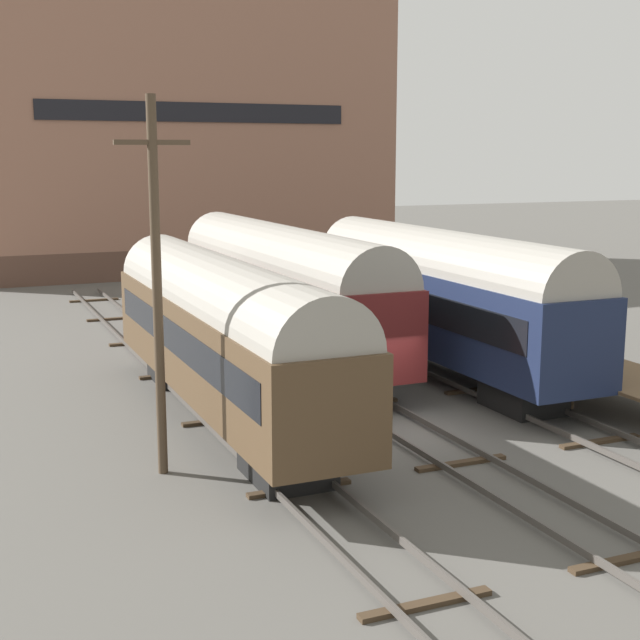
# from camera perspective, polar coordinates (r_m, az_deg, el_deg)

# --- Properties ---
(ground_plane) EXTENTS (200.00, 200.00, 0.00)m
(ground_plane) POSITION_cam_1_polar(r_m,az_deg,el_deg) (25.85, 5.47, -7.14)
(ground_plane) COLOR #56544F
(track_left) EXTENTS (2.60, 60.00, 0.26)m
(track_left) POSITION_cam_1_polar(r_m,az_deg,el_deg) (24.08, -4.00, -8.11)
(track_left) COLOR #4C4742
(track_left) RESTS_ON ground
(track_middle) EXTENTS (2.60, 60.00, 0.26)m
(track_middle) POSITION_cam_1_polar(r_m,az_deg,el_deg) (25.81, 5.47, -6.84)
(track_middle) COLOR #4C4742
(track_middle) RESTS_ON ground
(track_right) EXTENTS (2.60, 60.00, 0.26)m
(track_right) POSITION_cam_1_polar(r_m,az_deg,el_deg) (28.14, 13.52, -5.61)
(track_right) COLOR #4C4742
(track_right) RESTS_ON ground
(train_car_brown) EXTENTS (2.85, 16.13, 4.94)m
(train_car_brown) POSITION_cam_1_polar(r_m,az_deg,el_deg) (26.23, -6.28, -0.55)
(train_car_brown) COLOR black
(train_car_brown) RESTS_ON ground
(train_car_maroon) EXTENTS (2.98, 17.33, 5.21)m
(train_car_maroon) POSITION_cam_1_polar(r_m,az_deg,el_deg) (34.10, -2.50, 2.34)
(train_car_maroon) COLOR black
(train_car_maroon) RESTS_ON ground
(train_car_navy) EXTENTS (2.96, 15.45, 5.22)m
(train_car_navy) POSITION_cam_1_polar(r_m,az_deg,el_deg) (32.08, 7.80, 1.74)
(train_car_navy) COLOR black
(train_car_navy) RESTS_ON ground
(station_platform) EXTENTS (3.04, 12.88, 1.11)m
(station_platform) POSITION_cam_1_polar(r_m,az_deg,el_deg) (29.73, 17.89, -3.19)
(station_platform) COLOR brown
(station_platform) RESTS_ON ground
(bench) EXTENTS (1.40, 0.40, 0.91)m
(bench) POSITION_cam_1_polar(r_m,az_deg,el_deg) (30.37, 15.63, -1.68)
(bench) COLOR #2D4C33
(bench) RESTS_ON station_platform
(person_worker) EXTENTS (0.32, 0.32, 1.77)m
(person_worker) POSITION_cam_1_polar(r_m,az_deg,el_deg) (23.39, 1.06, -6.27)
(person_worker) COLOR #282833
(person_worker) RESTS_ON ground
(utility_pole) EXTENTS (1.80, 0.24, 9.22)m
(utility_pole) POSITION_cam_1_polar(r_m,az_deg,el_deg) (21.78, -10.40, 2.29)
(utility_pole) COLOR #473828
(utility_pole) RESTS_ON ground
(warehouse_building) EXTENTS (28.09, 12.83, 18.93)m
(warehouse_building) POSITION_cam_1_polar(r_m,az_deg,el_deg) (63.75, -9.38, 11.90)
(warehouse_building) COLOR brown
(warehouse_building) RESTS_ON ground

